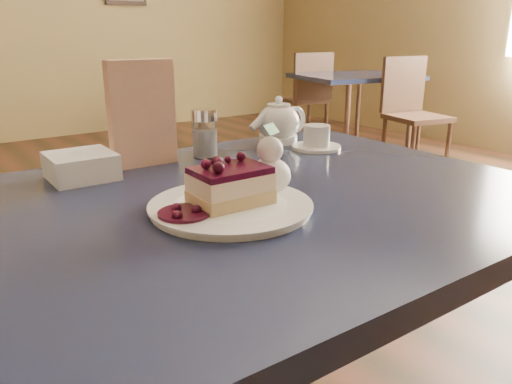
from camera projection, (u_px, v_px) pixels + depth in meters
main_table at (216, 245)px, 0.89m from camera, size 1.26×0.86×0.77m
dessert_plate at (231, 207)px, 0.82m from camera, size 0.26×0.26×0.01m
cheesecake_slice at (230, 186)px, 0.81m from camera, size 0.13×0.09×0.06m
whipped_cream at (270, 175)px, 0.87m from camera, size 0.07×0.07×0.06m
berry_sauce at (184, 213)px, 0.77m from camera, size 0.08×0.08×0.01m
tea_set at (286, 127)px, 1.31m from camera, size 0.20×0.24×0.11m
menu_card at (142, 114)px, 1.07m from camera, size 0.15×0.03×0.23m
sugar_shaker at (205, 133)px, 1.16m from camera, size 0.06×0.06×0.11m
napkin_stack at (81, 166)px, 1.00m from camera, size 0.13×0.13×0.05m
bg_table_far_right at (351, 148)px, 4.44m from camera, size 1.09×1.72×1.14m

